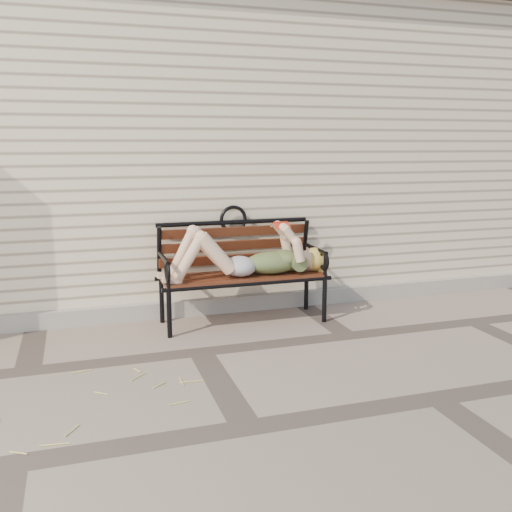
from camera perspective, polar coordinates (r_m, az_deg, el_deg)
name	(u,v)px	position (r m, az deg, el deg)	size (l,w,h in m)	color
ground	(201,352)	(4.48, -5.53, -9.53)	(80.00, 80.00, 0.00)	gray
house_wall	(147,150)	(7.16, -10.89, 10.36)	(8.00, 4.00, 3.00)	beige
house_roof	(141,5)	(7.32, -11.40, 23.37)	(8.30, 4.30, 0.30)	#4A3A35
foundation_strip	(179,308)	(5.36, -7.73, -5.22)	(8.00, 0.10, 0.15)	#B0AB9E
garden_bench	(240,258)	(5.12, -1.62, -0.16)	(1.58, 0.63, 1.02)	black
reading_woman	(245,256)	(5.00, -1.08, -0.04)	(1.49, 0.34, 0.47)	#093844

